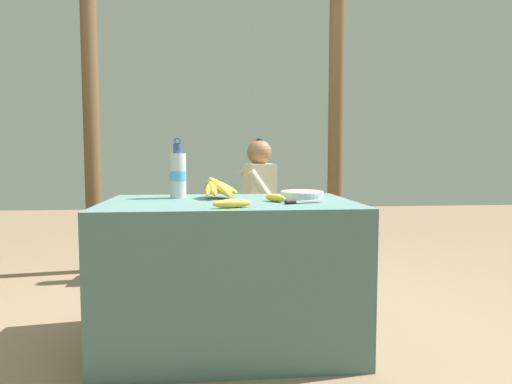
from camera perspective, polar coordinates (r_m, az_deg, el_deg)
ground_plane at (r=2.48m, az=-3.28°, el=-18.17°), size 12.00×12.00×0.00m
market_counter at (r=2.36m, az=-3.32°, el=-9.97°), size 1.25×0.83×0.73m
banana_bunch_ripe at (r=2.43m, az=-4.94°, el=0.60°), size 0.19×0.28×0.13m
serving_bowl at (r=2.36m, az=5.76°, el=-0.33°), size 0.22×0.22×0.05m
water_bottle at (r=2.47m, az=-9.72°, el=2.19°), size 0.09×0.09×0.32m
loose_banana_front at (r=1.99m, az=-2.92°, el=-1.45°), size 0.18×0.08×0.04m
loose_banana_side at (r=2.25m, az=2.42°, el=-0.74°), size 0.11×0.14×0.04m
knife at (r=2.17m, az=5.32°, el=-1.20°), size 0.20×0.11×0.02m
wooden_bench at (r=3.64m, az=-4.79°, el=-4.90°), size 1.52×0.32×0.43m
seated_vendor at (r=3.58m, az=-0.31°, el=-0.62°), size 0.43×0.41×1.09m
banana_bunch_green at (r=3.64m, az=-10.97°, el=-2.89°), size 0.15×0.26×0.13m
support_post_near at (r=3.98m, az=-19.95°, el=10.29°), size 0.13×0.13×2.74m
support_post_far at (r=4.01m, az=9.96°, el=10.45°), size 0.13×0.13×2.74m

